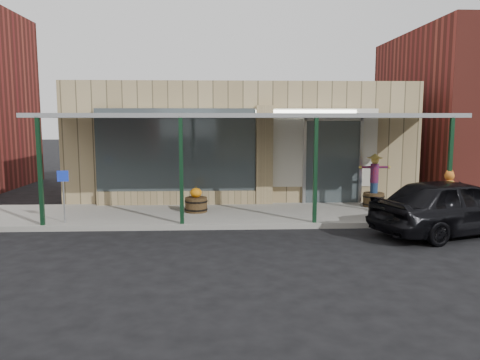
{
  "coord_description": "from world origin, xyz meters",
  "views": [
    {
      "loc": [
        -0.79,
        -10.27,
        2.95
      ],
      "look_at": [
        -0.22,
        2.6,
        1.27
      ],
      "focal_mm": 35.0,
      "sensor_mm": 36.0,
      "label": 1
    }
  ],
  "objects_px": {
    "parked_sedan": "(452,206)",
    "barrel_scarecrow": "(374,189)",
    "barrel_pumpkin": "(196,203)",
    "handicap_sign": "(63,189)"
  },
  "relations": [
    {
      "from": "barrel_scarecrow",
      "to": "handicap_sign",
      "type": "distance_m",
      "value": 9.42
    },
    {
      "from": "handicap_sign",
      "to": "barrel_pumpkin",
      "type": "bearing_deg",
      "value": 14.53
    },
    {
      "from": "barrel_pumpkin",
      "to": "parked_sedan",
      "type": "height_order",
      "value": "parked_sedan"
    },
    {
      "from": "barrel_pumpkin",
      "to": "parked_sedan",
      "type": "relative_size",
      "value": 0.18
    },
    {
      "from": "barrel_pumpkin",
      "to": "barrel_scarecrow",
      "type": "bearing_deg",
      "value": 6.65
    },
    {
      "from": "parked_sedan",
      "to": "barrel_scarecrow",
      "type": "bearing_deg",
      "value": -2.06
    },
    {
      "from": "handicap_sign",
      "to": "parked_sedan",
      "type": "relative_size",
      "value": 0.31
    },
    {
      "from": "barrel_scarecrow",
      "to": "handicap_sign",
      "type": "height_order",
      "value": "barrel_scarecrow"
    },
    {
      "from": "barrel_scarecrow",
      "to": "parked_sedan",
      "type": "relative_size",
      "value": 0.37
    },
    {
      "from": "barrel_pumpkin",
      "to": "parked_sedan",
      "type": "distance_m",
      "value": 7.13
    }
  ]
}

